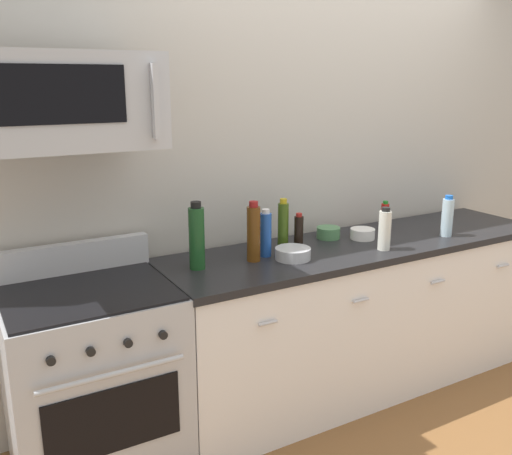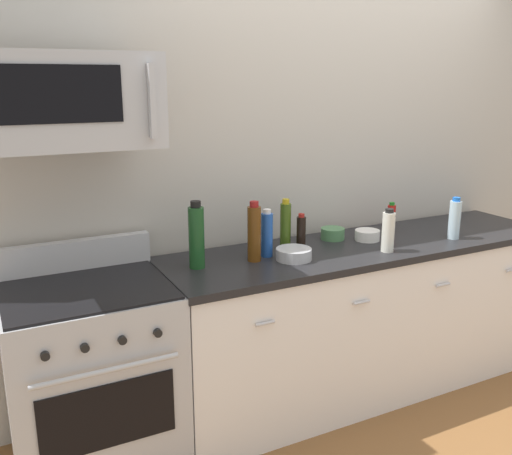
# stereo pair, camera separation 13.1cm
# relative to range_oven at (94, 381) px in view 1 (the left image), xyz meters

# --- Properties ---
(ground_plane) EXTENTS (6.65, 6.65, 0.00)m
(ground_plane) POSITION_rel_range_oven_xyz_m (1.60, -0.00, -0.47)
(ground_plane) COLOR brown
(back_wall) EXTENTS (5.54, 0.10, 2.70)m
(back_wall) POSITION_rel_range_oven_xyz_m (1.60, 0.41, 0.88)
(back_wall) COLOR #B7B2A8
(back_wall) RESTS_ON ground_plane
(counter_unit) EXTENTS (2.45, 0.66, 0.92)m
(counter_unit) POSITION_rel_range_oven_xyz_m (1.60, -0.00, -0.01)
(counter_unit) COLOR white
(counter_unit) RESTS_ON ground_plane
(range_oven) EXTENTS (0.76, 0.69, 1.07)m
(range_oven) POSITION_rel_range_oven_xyz_m (0.00, 0.00, 0.00)
(range_oven) COLOR #B7BABF
(range_oven) RESTS_ON ground_plane
(microwave) EXTENTS (0.74, 0.44, 0.40)m
(microwave) POSITION_rel_range_oven_xyz_m (0.00, 0.04, 1.28)
(microwave) COLOR #B7BABF
(bottle_wine_amber) EXTENTS (0.07, 0.07, 0.32)m
(bottle_wine_amber) POSITION_rel_range_oven_xyz_m (0.86, 0.01, 0.60)
(bottle_wine_amber) COLOR #59330F
(bottle_wine_amber) RESTS_ON countertop_slab
(bottle_vinegar_white) EXTENTS (0.07, 0.07, 0.24)m
(bottle_vinegar_white) POSITION_rel_range_oven_xyz_m (1.59, -0.18, 0.57)
(bottle_vinegar_white) COLOR silver
(bottle_vinegar_white) RESTS_ON countertop_slab
(bottle_hot_sauce_red) EXTENTS (0.05, 0.05, 0.19)m
(bottle_hot_sauce_red) POSITION_rel_range_oven_xyz_m (1.87, 0.13, 0.54)
(bottle_hot_sauce_red) COLOR #B21914
(bottle_hot_sauce_red) RESTS_ON countertop_slab
(bottle_water_clear) EXTENTS (0.07, 0.07, 0.25)m
(bottle_water_clear) POSITION_rel_range_oven_xyz_m (2.11, -0.15, 0.57)
(bottle_water_clear) COLOR silver
(bottle_water_clear) RESTS_ON countertop_slab
(bottle_wine_green) EXTENTS (0.08, 0.08, 0.34)m
(bottle_wine_green) POSITION_rel_range_oven_xyz_m (0.56, 0.04, 0.61)
(bottle_wine_green) COLOR #19471E
(bottle_wine_green) RESTS_ON countertop_slab
(bottle_olive_oil) EXTENTS (0.06, 0.06, 0.29)m
(bottle_olive_oil) POSITION_rel_range_oven_xyz_m (1.10, 0.10, 0.59)
(bottle_olive_oil) COLOR #385114
(bottle_olive_oil) RESTS_ON countertop_slab
(bottle_soy_sauce_dark) EXTENTS (0.05, 0.05, 0.21)m
(bottle_soy_sauce_dark) POSITION_rel_range_oven_xyz_m (1.18, 0.06, 0.55)
(bottle_soy_sauce_dark) COLOR black
(bottle_soy_sauce_dark) RESTS_ON countertop_slab
(bottle_soda_blue) EXTENTS (0.06, 0.06, 0.26)m
(bottle_soda_blue) POSITION_rel_range_oven_xyz_m (0.96, 0.05, 0.57)
(bottle_soda_blue) COLOR #1E4CA5
(bottle_soda_blue) RESTS_ON countertop_slab
(bowl_green_glaze) EXTENTS (0.14, 0.14, 0.07)m
(bowl_green_glaze) POSITION_rel_range_oven_xyz_m (1.46, 0.16, 0.49)
(bowl_green_glaze) COLOR #477A4C
(bowl_green_glaze) RESTS_ON countertop_slab
(bowl_steel_prep) EXTENTS (0.19, 0.19, 0.06)m
(bowl_steel_prep) POSITION_rel_range_oven_xyz_m (1.06, -0.07, 0.48)
(bowl_steel_prep) COLOR #B2B5BA
(bowl_steel_prep) RESTS_ON countertop_slab
(bowl_white_ceramic) EXTENTS (0.15, 0.15, 0.06)m
(bowl_white_ceramic) POSITION_rel_range_oven_xyz_m (1.63, 0.05, 0.48)
(bowl_white_ceramic) COLOR white
(bowl_white_ceramic) RESTS_ON countertop_slab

